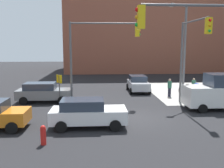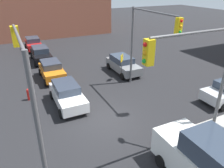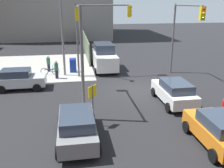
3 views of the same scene
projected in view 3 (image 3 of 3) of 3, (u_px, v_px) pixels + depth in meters
The scene contains 18 objects.
ground_plane at pixel (138, 90), 19.80m from camera, with size 120.00×120.00×0.00m, color black.
sidewalk_corner at pixel (35, 67), 26.86m from camera, with size 12.00×12.00×0.01m, color #9E9B93.
construction_fence at pixel (84, 41), 36.50m from camera, with size 21.50×0.12×2.40m, color #56664C.
traffic_signal_nw_corner at pixel (80, 36), 15.47m from camera, with size 5.67×0.36×6.50m.
traffic_signal_se_corner at pixel (183, 27), 21.33m from camera, with size 5.37×0.36×6.50m.
traffic_signal_ne_corner at pixel (98, 26), 22.17m from camera, with size 0.36×5.05×6.50m.
street_lamp_corner at pixel (65, 25), 22.09m from camera, with size 2.17×1.88×8.00m.
warning_sign_two_way at pixel (93, 99), 13.61m from camera, with size 0.48×0.48×2.40m.
mailbox_blue at pixel (73, 64), 24.61m from camera, with size 0.56×0.64×1.43m.
fire_hydrant at pixel (224, 106), 15.60m from camera, with size 0.26×0.26×0.94m.
coupe_white at pixel (174, 92), 16.96m from camera, with size 4.29×2.02×1.62m.
hatchback_orange at pixel (218, 130), 11.94m from camera, with size 3.91×2.02×1.62m.
coupe_gray at pixel (77, 125), 12.36m from camera, with size 4.42×2.02×1.62m.
sedan_silver at pixel (19, 79), 19.76m from camera, with size 2.02×3.88×1.62m.
van_white_delivery at pixel (104, 57), 25.48m from camera, with size 5.40×2.32×2.62m.
pedestrian_crossing at pixel (56, 69), 22.47m from camera, with size 0.36×0.36×1.66m.
pedestrian_waiting at pixel (48, 63), 24.79m from camera, with size 0.36×0.36×1.59m.
bicycle_leaning_on_fence at pixel (50, 71), 23.84m from camera, with size 0.05×1.75×0.97m.
Camera 3 is at (-18.07, 5.03, 6.68)m, focal length 40.00 mm.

